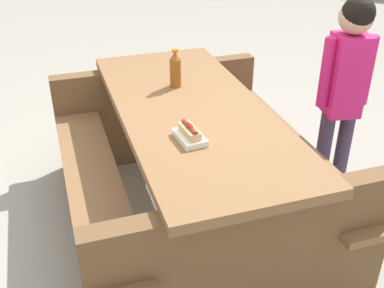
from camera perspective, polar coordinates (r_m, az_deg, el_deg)
The scene contains 5 objects.
ground_plane at distance 2.91m, azimuth -0.00°, elevation -8.99°, with size 30.00×30.00×0.00m, color gray.
picnic_table at distance 2.65m, azimuth -0.00°, elevation -1.50°, with size 2.17×1.93×0.75m.
soda_bottle at distance 2.72m, azimuth -2.02°, elevation 8.99°, with size 0.07×0.07×0.22m.
hotdog_tray at distance 2.17m, azimuth -0.18°, elevation 1.17°, with size 0.21×0.18×0.08m.
child_in_coat at distance 2.87m, azimuth 18.13°, elevation 7.76°, with size 0.21×0.31×1.27m.
Camera 1 is at (2.25, 0.06, 1.83)m, focal length 44.12 mm.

